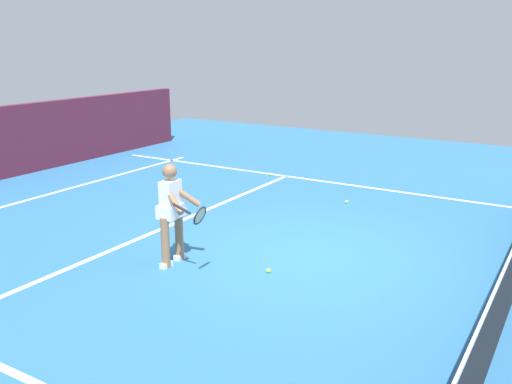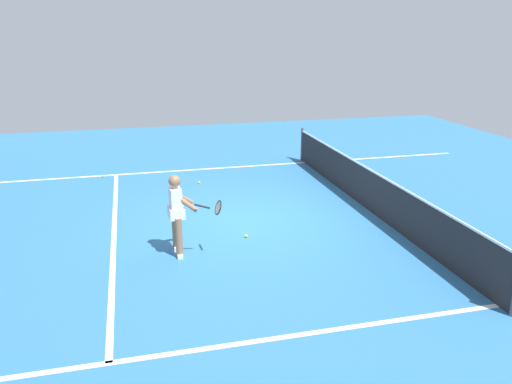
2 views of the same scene
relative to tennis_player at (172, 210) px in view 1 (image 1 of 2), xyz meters
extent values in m
plane|color=teal|center=(-1.38, 1.68, -0.85)|extent=(23.67, 23.67, 0.00)
cube|color=white|center=(-1.38, -4.92, -0.84)|extent=(10.00, 0.10, 0.01)
cube|color=white|center=(-1.38, -1.23, -0.84)|extent=(9.00, 0.10, 0.01)
cube|color=white|center=(-5.88, 1.68, -0.84)|extent=(0.10, 16.20, 0.01)
cylinder|color=#8C6647|center=(-0.19, -0.04, -0.46)|extent=(0.13, 0.13, 0.78)
cylinder|color=#8C6647|center=(0.17, -0.02, -0.46)|extent=(0.13, 0.13, 0.78)
cube|color=white|center=(-0.19, -0.04, -0.81)|extent=(0.20, 0.10, 0.08)
cube|color=white|center=(0.17, -0.02, -0.81)|extent=(0.20, 0.10, 0.08)
cube|color=white|center=(-0.01, -0.03, 0.19)|extent=(0.34, 0.23, 0.52)
cube|color=white|center=(-0.01, -0.03, -0.01)|extent=(0.42, 0.31, 0.20)
sphere|color=#8C6647|center=(-0.01, -0.03, 0.59)|extent=(0.22, 0.22, 0.22)
cylinder|color=#8C6647|center=(-0.17, 0.11, 0.21)|extent=(0.31, 0.46, 0.37)
cylinder|color=#8C6647|center=(0.13, 0.13, 0.21)|extent=(0.25, 0.48, 0.37)
cylinder|color=black|center=(0.30, 0.42, 0.17)|extent=(0.06, 0.30, 0.14)
torus|color=black|center=(0.27, 0.72, 0.11)|extent=(0.29, 0.14, 0.28)
cylinder|color=beige|center=(0.27, 0.72, 0.11)|extent=(0.25, 0.11, 0.23)
sphere|color=#D1E533|center=(-0.44, 1.40, -0.81)|extent=(0.07, 0.07, 0.07)
sphere|color=#D1E533|center=(-4.42, 0.99, -0.81)|extent=(0.07, 0.07, 0.07)
sphere|color=#D1E533|center=(-5.73, -1.61, -0.81)|extent=(0.07, 0.07, 0.07)
camera|label=1|loc=(6.09, 5.15, 2.43)|focal=39.00mm
camera|label=2|loc=(8.90, -0.74, 3.25)|focal=35.56mm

